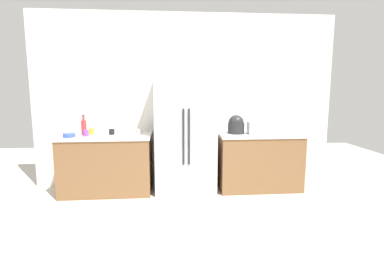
# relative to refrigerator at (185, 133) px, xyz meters

# --- Properties ---
(ground_plane) EXTENTS (9.78, 9.78, 0.00)m
(ground_plane) POSITION_rel_refrigerator_xyz_m (0.04, -1.45, -0.90)
(ground_plane) COLOR beige
(kitchen_back_panel) EXTENTS (4.89, 0.10, 2.79)m
(kitchen_back_panel) POSITION_rel_refrigerator_xyz_m (0.04, 0.37, 0.49)
(kitchen_back_panel) COLOR silver
(kitchen_back_panel) RESTS_ON ground_plane
(counter_left) EXTENTS (1.35, 0.66, 0.89)m
(counter_left) POSITION_rel_refrigerator_xyz_m (-1.20, -0.01, -0.45)
(counter_left) COLOR brown
(counter_left) RESTS_ON ground_plane
(counter_right) EXTENTS (1.30, 0.66, 0.89)m
(counter_right) POSITION_rel_refrigerator_xyz_m (1.17, -0.01, -0.45)
(counter_right) COLOR brown
(counter_right) RESTS_ON ground_plane
(refrigerator) EXTENTS (0.92, 0.63, 1.80)m
(refrigerator) POSITION_rel_refrigerator_xyz_m (0.00, 0.00, 0.00)
(refrigerator) COLOR #B2B5BA
(refrigerator) RESTS_ON ground_plane
(toaster) EXTENTS (0.25, 0.16, 0.19)m
(toaster) POSITION_rel_refrigerator_xyz_m (1.09, -0.10, 0.09)
(toaster) COLOR silver
(toaster) RESTS_ON counter_right
(rice_cooker) EXTENTS (0.26, 0.26, 0.29)m
(rice_cooker) POSITION_rel_refrigerator_xyz_m (0.79, -0.02, 0.12)
(rice_cooker) COLOR #262628
(rice_cooker) RESTS_ON counter_right
(bottle_a) EXTENTS (0.08, 0.08, 0.30)m
(bottle_a) POSITION_rel_refrigerator_xyz_m (-1.53, 0.06, 0.11)
(bottle_a) COLOR red
(bottle_a) RESTS_ON counter_left
(cup_a) EXTENTS (0.08, 0.08, 0.08)m
(cup_a) POSITION_rel_refrigerator_xyz_m (-1.12, 0.04, 0.03)
(cup_a) COLOR black
(cup_a) RESTS_ON counter_left
(cup_b) EXTENTS (0.08, 0.08, 0.07)m
(cup_b) POSITION_rel_refrigerator_xyz_m (-0.71, 0.06, 0.03)
(cup_b) COLOR white
(cup_b) RESTS_ON counter_left
(cup_c) EXTENTS (0.08, 0.08, 0.09)m
(cup_c) POSITION_rel_refrigerator_xyz_m (-1.47, -0.09, 0.04)
(cup_c) COLOR purple
(cup_c) RESTS_ON counter_left
(cup_d) EXTENTS (0.08, 0.08, 0.10)m
(cup_d) POSITION_rel_refrigerator_xyz_m (-1.43, 0.07, 0.04)
(cup_d) COLOR yellow
(cup_d) RESTS_ON counter_left
(bowl_a) EXTENTS (0.17, 0.17, 0.06)m
(bowl_a) POSITION_rel_refrigerator_xyz_m (-1.68, -0.15, 0.02)
(bowl_a) COLOR blue
(bowl_a) RESTS_ON counter_left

